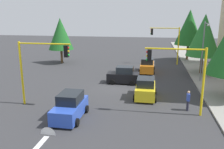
% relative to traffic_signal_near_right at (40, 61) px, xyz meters
% --- Properties ---
extents(ground_plane, '(120.00, 120.00, 0.00)m').
position_rel_traffic_signal_near_right_xyz_m(ground_plane, '(-6.00, 5.68, -3.93)').
color(ground_plane, '#353538').
extents(sidewalk_kerb, '(80.00, 4.00, 0.15)m').
position_rel_traffic_signal_near_right_xyz_m(sidewalk_kerb, '(-11.00, 16.18, -3.86)').
color(sidewalk_kerb, gray).
rests_on(sidewalk_kerb, ground).
extents(lane_arrow_near, '(2.40, 1.10, 1.10)m').
position_rel_traffic_signal_near_right_xyz_m(lane_arrow_near, '(5.51, 2.68, -3.93)').
color(lane_arrow_near, silver).
rests_on(lane_arrow_near, ground).
extents(traffic_signal_near_right, '(0.36, 4.59, 5.55)m').
position_rel_traffic_signal_near_right_xyz_m(traffic_signal_near_right, '(0.00, 0.00, 0.00)').
color(traffic_signal_near_right, yellow).
rests_on(traffic_signal_near_right, ground).
extents(traffic_signal_near_left, '(0.36, 4.59, 5.37)m').
position_rel_traffic_signal_near_right_xyz_m(traffic_signal_near_left, '(-0.00, 11.32, -0.12)').
color(traffic_signal_near_left, yellow).
rests_on(traffic_signal_near_left, ground).
extents(traffic_signal_far_left, '(0.36, 4.59, 5.82)m').
position_rel_traffic_signal_near_right_xyz_m(traffic_signal_far_left, '(-20.00, 11.40, 0.18)').
color(traffic_signal_far_left, yellow).
rests_on(traffic_signal_far_left, ground).
extents(street_lamp_curbside, '(2.15, 0.28, 7.00)m').
position_rel_traffic_signal_near_right_xyz_m(street_lamp_curbside, '(-9.61, 14.88, 0.42)').
color(street_lamp_curbside, slate).
rests_on(street_lamp_curbside, ground).
extents(tree_opposite_side, '(3.95, 3.95, 7.21)m').
position_rel_traffic_signal_near_right_xyz_m(tree_opposite_side, '(-18.00, -5.32, 0.79)').
color(tree_opposite_side, brown).
rests_on(tree_opposite_side, ground).
extents(tree_roadside_far, '(4.67, 4.67, 8.55)m').
position_rel_traffic_signal_near_right_xyz_m(tree_roadside_far, '(-24.00, 15.18, 1.69)').
color(tree_roadside_far, brown).
rests_on(tree_roadside_far, ground).
extents(tree_roadside_mid, '(4.29, 4.29, 7.84)m').
position_rel_traffic_signal_near_right_xyz_m(tree_roadside_mid, '(-14.00, 15.68, 1.21)').
color(tree_roadside_mid, brown).
rests_on(tree_roadside_mid, ground).
extents(car_yellow, '(3.76, 2.11, 1.98)m').
position_rel_traffic_signal_near_right_xyz_m(car_yellow, '(-3.42, 8.74, -3.04)').
color(car_yellow, yellow).
rests_on(car_yellow, ground).
extents(car_orange, '(4.13, 2.11, 1.98)m').
position_rel_traffic_signal_near_right_xyz_m(car_orange, '(-13.96, 8.60, -3.03)').
color(car_orange, orange).
rests_on(car_orange, ground).
extents(car_black, '(2.00, 3.64, 1.98)m').
position_rel_traffic_signal_near_right_xyz_m(car_black, '(-8.00, 6.08, -3.04)').
color(car_black, black).
rests_on(car_black, ground).
extents(car_blue, '(4.05, 2.10, 1.98)m').
position_rel_traffic_signal_near_right_xyz_m(car_blue, '(2.17, 3.24, -3.03)').
color(car_blue, blue).
rests_on(car_blue, ground).
extents(pedestrian_crossing, '(0.40, 0.24, 1.70)m').
position_rel_traffic_signal_near_right_xyz_m(pedestrian_crossing, '(-0.88, 12.30, -3.02)').
color(pedestrian_crossing, '#262638').
rests_on(pedestrian_crossing, ground).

